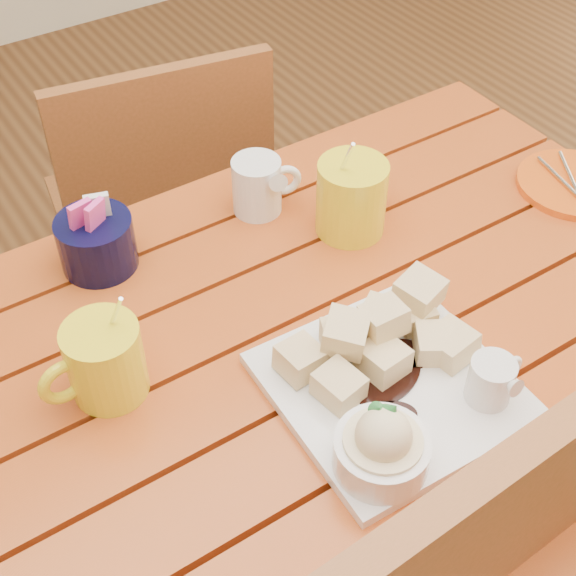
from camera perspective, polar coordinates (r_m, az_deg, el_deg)
table at (r=1.11m, az=1.85°, el=-8.02°), size 1.20×0.79×0.75m
dessert_plate at (r=0.95m, az=7.40°, el=-6.97°), size 0.28×0.28×0.11m
coffee_mug_left at (r=0.96m, az=-13.03°, el=-5.07°), size 0.13×0.09×0.15m
coffee_mug_right at (r=1.16m, az=4.63°, el=6.57°), size 0.14×0.10×0.17m
cream_pitcher at (r=1.20m, az=-2.11°, el=7.38°), size 0.11×0.09×0.09m
sugar_caddy at (r=1.14m, az=-13.46°, el=3.22°), size 0.11×0.11×0.12m
orange_saucer at (r=1.34m, az=19.70°, el=7.00°), size 0.18×0.18×0.02m
chair_far at (r=1.68m, az=-8.85°, el=5.46°), size 0.46×0.46×0.85m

